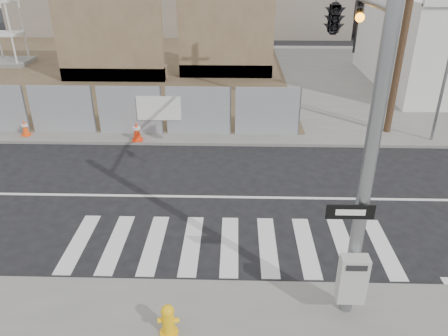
{
  "coord_description": "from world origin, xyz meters",
  "views": [
    {
      "loc": [
        0.11,
        -11.85,
        6.92
      ],
      "look_at": [
        -0.19,
        -0.76,
        1.4
      ],
      "focal_mm": 35.0,
      "sensor_mm": 36.0,
      "label": 1
    }
  ],
  "objects_px": {
    "signal_pole": "(344,59)",
    "traffic_cone_c": "(63,120)",
    "traffic_cone_b": "(25,128)",
    "fire_hydrant": "(168,320)",
    "traffic_cone_d": "(137,131)"
  },
  "relations": [
    {
      "from": "fire_hydrant",
      "to": "traffic_cone_b",
      "type": "relative_size",
      "value": 1.05
    },
    {
      "from": "traffic_cone_c",
      "to": "traffic_cone_d",
      "type": "relative_size",
      "value": 0.99
    },
    {
      "from": "fire_hydrant",
      "to": "traffic_cone_c",
      "type": "height_order",
      "value": "traffic_cone_c"
    },
    {
      "from": "traffic_cone_b",
      "to": "traffic_cone_d",
      "type": "xyz_separation_m",
      "value": [
        4.7,
        -0.41,
        0.06
      ]
    },
    {
      "from": "signal_pole",
      "to": "traffic_cone_c",
      "type": "relative_size",
      "value": 8.8
    },
    {
      "from": "fire_hydrant",
      "to": "traffic_cone_b",
      "type": "height_order",
      "value": "fire_hydrant"
    },
    {
      "from": "signal_pole",
      "to": "traffic_cone_b",
      "type": "distance_m",
      "value": 13.57
    },
    {
      "from": "signal_pole",
      "to": "traffic_cone_b",
      "type": "relative_size",
      "value": 10.41
    },
    {
      "from": "traffic_cone_b",
      "to": "signal_pole",
      "type": "bearing_deg",
      "value": -31.27
    },
    {
      "from": "signal_pole",
      "to": "traffic_cone_c",
      "type": "distance_m",
      "value": 12.95
    },
    {
      "from": "traffic_cone_b",
      "to": "traffic_cone_d",
      "type": "height_order",
      "value": "traffic_cone_d"
    },
    {
      "from": "signal_pole",
      "to": "traffic_cone_c",
      "type": "bearing_deg",
      "value": 142.46
    },
    {
      "from": "fire_hydrant",
      "to": "traffic_cone_c",
      "type": "xyz_separation_m",
      "value": [
        -6.05,
        10.98,
        0.04
      ]
    },
    {
      "from": "traffic_cone_b",
      "to": "traffic_cone_d",
      "type": "distance_m",
      "value": 4.71
    },
    {
      "from": "signal_pole",
      "to": "fire_hydrant",
      "type": "bearing_deg",
      "value": -135.92
    }
  ]
}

